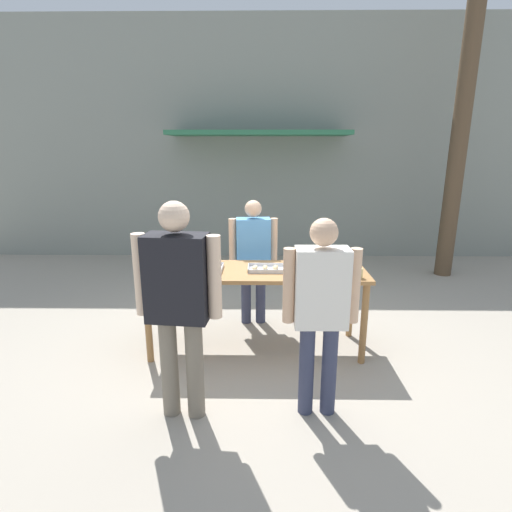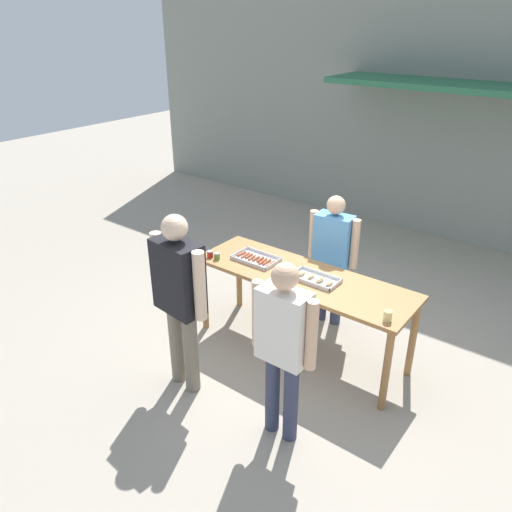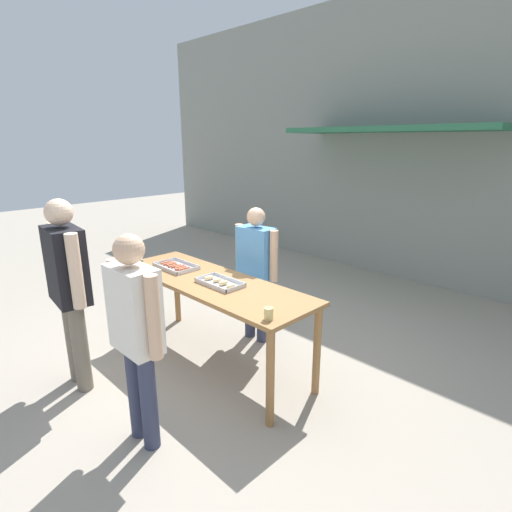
# 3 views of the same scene
# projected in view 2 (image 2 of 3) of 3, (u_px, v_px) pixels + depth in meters

# --- Properties ---
(ground_plane) EXTENTS (24.00, 24.00, 0.00)m
(ground_plane) POSITION_uv_depth(u_px,v_px,m) (300.00, 349.00, 5.42)
(ground_plane) COLOR #A39989
(building_facade_back) EXTENTS (12.00, 1.11, 4.50)m
(building_facade_back) POSITION_uv_depth(u_px,v_px,m) (454.00, 91.00, 7.27)
(building_facade_back) COLOR gray
(building_facade_back) RESTS_ON ground
(serving_table) EXTENTS (2.31, 0.74, 0.90)m
(serving_table) POSITION_uv_depth(u_px,v_px,m) (303.00, 285.00, 5.07)
(serving_table) COLOR olive
(serving_table) RESTS_ON ground
(food_tray_sausages) EXTENTS (0.47, 0.30, 0.04)m
(food_tray_sausages) POSITION_uv_depth(u_px,v_px,m) (256.00, 259.00, 5.32)
(food_tray_sausages) COLOR silver
(food_tray_sausages) RESTS_ON serving_table
(food_tray_buns) EXTENTS (0.47, 0.25, 0.06)m
(food_tray_buns) POSITION_uv_depth(u_px,v_px,m) (315.00, 279.00, 4.92)
(food_tray_buns) COLOR silver
(food_tray_buns) RESTS_ON serving_table
(condiment_jar_mustard) EXTENTS (0.06, 0.06, 0.08)m
(condiment_jar_mustard) POSITION_uv_depth(u_px,v_px,m) (210.00, 254.00, 5.38)
(condiment_jar_mustard) COLOR #B22319
(condiment_jar_mustard) RESTS_ON serving_table
(condiment_jar_ketchup) EXTENTS (0.06, 0.06, 0.08)m
(condiment_jar_ketchup) POSITION_uv_depth(u_px,v_px,m) (217.00, 256.00, 5.34)
(condiment_jar_ketchup) COLOR #567A38
(condiment_jar_ketchup) RESTS_ON serving_table
(beer_cup) EXTENTS (0.07, 0.07, 0.10)m
(beer_cup) POSITION_uv_depth(u_px,v_px,m) (388.00, 316.00, 4.26)
(beer_cup) COLOR #DBC67A
(beer_cup) RESTS_ON serving_table
(person_server_behind_table) EXTENTS (0.59, 0.25, 1.55)m
(person_server_behind_table) POSITION_uv_depth(u_px,v_px,m) (333.00, 250.00, 5.52)
(person_server_behind_table) COLOR #333851
(person_server_behind_table) RESTS_ON ground
(person_customer_holding_hotdog) EXTENTS (0.68, 0.31, 1.77)m
(person_customer_holding_hotdog) POSITION_uv_depth(u_px,v_px,m) (179.00, 291.00, 4.45)
(person_customer_holding_hotdog) COLOR #756B5B
(person_customer_holding_hotdog) RESTS_ON ground
(person_customer_with_cup) EXTENTS (0.60, 0.23, 1.64)m
(person_customer_with_cup) POSITION_uv_depth(u_px,v_px,m) (283.00, 339.00, 3.91)
(person_customer_with_cup) COLOR #333851
(person_customer_with_cup) RESTS_ON ground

